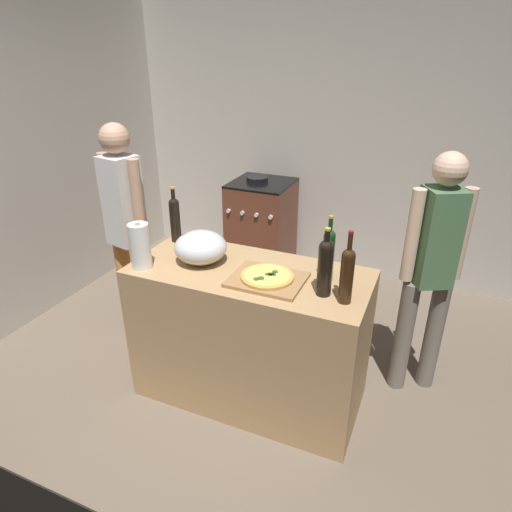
# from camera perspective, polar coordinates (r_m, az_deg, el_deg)

# --- Properties ---
(ground_plane) EXTENTS (4.38, 3.36, 0.02)m
(ground_plane) POSITION_cam_1_polar(r_m,az_deg,el_deg) (3.56, 1.57, -10.38)
(ground_plane) COLOR #6B5B4C
(kitchen_wall_rear) EXTENTS (4.38, 0.10, 2.60)m
(kitchen_wall_rear) POSITION_cam_1_polar(r_m,az_deg,el_deg) (4.32, 9.10, 14.87)
(kitchen_wall_rear) COLOR #BCB7AD
(kitchen_wall_rear) RESTS_ON ground_plane
(kitchen_wall_left) EXTENTS (0.10, 3.36, 2.60)m
(kitchen_wall_left) POSITION_cam_1_polar(r_m,az_deg,el_deg) (4.09, -24.94, 12.29)
(kitchen_wall_left) COLOR #BCB7AD
(kitchen_wall_left) RESTS_ON ground_plane
(counter) EXTENTS (1.39, 0.63, 0.90)m
(counter) POSITION_cam_1_polar(r_m,az_deg,el_deg) (2.79, -0.82, -10.15)
(counter) COLOR tan
(counter) RESTS_ON ground_plane
(cutting_board) EXTENTS (0.40, 0.32, 0.02)m
(cutting_board) POSITION_cam_1_polar(r_m,az_deg,el_deg) (2.44, 1.44, -3.05)
(cutting_board) COLOR #9E7247
(cutting_board) RESTS_ON counter
(pizza) EXTENTS (0.29, 0.29, 0.03)m
(pizza) POSITION_cam_1_polar(r_m,az_deg,el_deg) (2.43, 1.45, -2.62)
(pizza) COLOR tan
(pizza) RESTS_ON cutting_board
(mixing_bowl) EXTENTS (0.31, 0.31, 0.19)m
(mixing_bowl) POSITION_cam_1_polar(r_m,az_deg,el_deg) (2.64, -7.10, 1.13)
(mixing_bowl) COLOR #B2B2B7
(mixing_bowl) RESTS_ON counter
(paper_towel_roll) EXTENTS (0.12, 0.12, 0.27)m
(paper_towel_roll) POSITION_cam_1_polar(r_m,az_deg,el_deg) (2.61, -14.63, 1.21)
(paper_towel_roll) COLOR white
(paper_towel_roll) RESTS_ON counter
(wine_bottle_green) EXTENTS (0.06, 0.06, 0.37)m
(wine_bottle_green) POSITION_cam_1_polar(r_m,az_deg,el_deg) (2.42, 9.28, 0.43)
(wine_bottle_green) COLOR #143819
(wine_bottle_green) RESTS_ON counter
(wine_bottle_amber) EXTENTS (0.07, 0.07, 0.39)m
(wine_bottle_amber) POSITION_cam_1_polar(r_m,az_deg,el_deg) (2.22, 11.60, -2.16)
(wine_bottle_amber) COLOR #331E0F
(wine_bottle_amber) RESTS_ON counter
(wine_bottle_clear) EXTENTS (0.08, 0.08, 0.37)m
(wine_bottle_clear) POSITION_cam_1_polar(r_m,az_deg,el_deg) (2.27, 8.87, -1.17)
(wine_bottle_clear) COLOR black
(wine_bottle_clear) RESTS_ON counter
(wine_bottle_dark) EXTENTS (0.07, 0.07, 0.37)m
(wine_bottle_dark) POSITION_cam_1_polar(r_m,az_deg,el_deg) (2.93, -10.36, 4.87)
(wine_bottle_dark) COLOR black
(wine_bottle_dark) RESTS_ON counter
(stove) EXTENTS (0.55, 0.58, 0.96)m
(stove) POSITION_cam_1_polar(r_m,az_deg,el_deg) (4.33, 0.71, 3.66)
(stove) COLOR brown
(stove) RESTS_ON ground_plane
(person_in_stripes) EXTENTS (0.37, 0.24, 1.63)m
(person_in_stripes) POSITION_cam_1_polar(r_m,az_deg,el_deg) (3.22, -16.33, 3.80)
(person_in_stripes) COLOR #D88C4C
(person_in_stripes) RESTS_ON ground_plane
(person_in_red) EXTENTS (0.34, 0.27, 1.57)m
(person_in_red) POSITION_cam_1_polar(r_m,az_deg,el_deg) (2.83, 21.62, -1.15)
(person_in_red) COLOR slate
(person_in_red) RESTS_ON ground_plane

